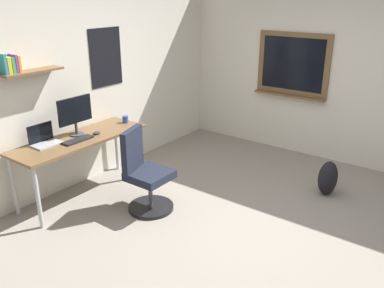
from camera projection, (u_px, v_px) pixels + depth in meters
The scene contains 11 objects.
ground_plane at pixel (254, 232), 4.18m from camera, with size 5.20×5.20×0.00m, color gray.
wall_back at pixel (87, 80), 5.07m from camera, with size 5.00×0.30×2.60m.
wall_right at pixel (342, 72), 5.56m from camera, with size 0.22×5.00×2.60m.
desk at pixel (80, 143), 4.73m from camera, with size 1.65×0.58×0.74m.
office_chair at pixel (145, 176), 4.51m from camera, with size 0.52×0.54×0.95m.
laptop at pixel (44, 140), 4.49m from camera, with size 0.31×0.21×0.23m.
monitor_primary at pixel (75, 113), 4.69m from camera, with size 0.46×0.17×0.46m.
keyboard at pixel (78, 140), 4.60m from camera, with size 0.37×0.13×0.02m, color black.
computer_mouse at pixel (97, 133), 4.81m from camera, with size 0.10×0.06×0.03m, color #262628.
coffee_mug at pixel (125, 119), 5.23m from camera, with size 0.08×0.08×0.09m, color #334CA5.
backpack at pixel (328, 178), 4.91m from camera, with size 0.32×0.22×0.43m, color black.
Camera 1 is at (-3.25, -1.61, 2.36)m, focal length 37.59 mm.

